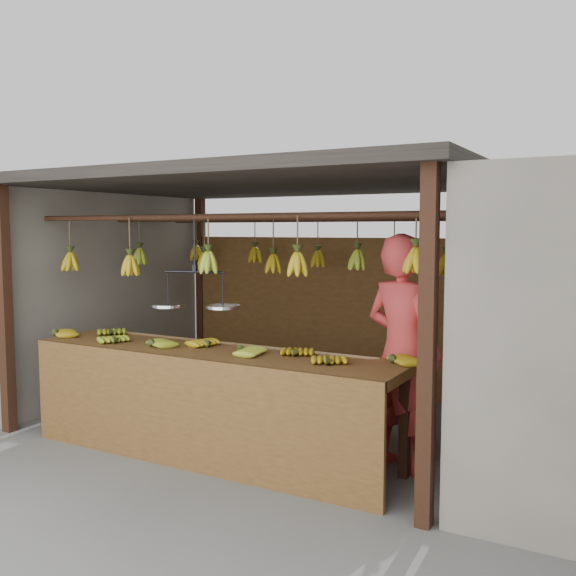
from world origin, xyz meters
The scene contains 8 objects.
ground centered at (0.00, 0.00, 0.00)m, with size 80.00×80.00×0.00m, color #5B5B57.
stall centered at (0.00, 0.33, 1.97)m, with size 4.30×3.30×2.40m.
neighbor_left centered at (-3.60, 0.00, 1.15)m, with size 3.00×3.00×2.30m, color slate.
counter centered at (0.06, -1.23, 0.71)m, with size 3.44×0.75×0.96m.
hanging_bananas centered at (0.01, -0.01, 1.60)m, with size 3.62×2.22×0.39m.
balance_scale centered at (-0.18, -1.00, 1.28)m, with size 0.75×0.44×0.78m.
vendor centered at (1.53, -0.60, 0.93)m, with size 0.68×0.45×1.86m, color #BF3333.
bag_bundles centered at (1.94, 1.35, 1.02)m, with size 0.08×0.26×1.28m.
Camera 1 is at (3.16, -5.37, 1.89)m, focal length 40.00 mm.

